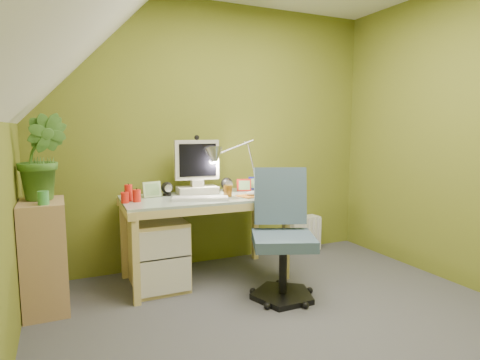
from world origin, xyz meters
name	(u,v)px	position (x,y,z in m)	size (l,w,h in m)	color
floor	(307,338)	(0.00, 0.00, -0.01)	(3.20, 3.20, 0.01)	#46464A
wall_back	(214,135)	(0.00, 1.60, 1.20)	(3.20, 0.01, 2.40)	olive
desk	(205,238)	(-0.25, 1.18, 0.35)	(1.32, 0.66, 0.70)	tan
monitor	(197,162)	(-0.25, 1.36, 0.97)	(0.39, 0.23, 0.54)	#B4B2A2
speaker_left	(167,189)	(-0.52, 1.34, 0.76)	(0.10, 0.10, 0.12)	black
speaker_right	(227,185)	(0.02, 1.34, 0.77)	(0.11, 0.11, 0.13)	black
keyboard	(200,198)	(-0.33, 1.04, 0.72)	(0.44, 0.14, 0.02)	silver
mousepad	(253,195)	(0.13, 1.04, 0.71)	(0.24, 0.17, 0.01)	#B3661C
mouse	(253,193)	(0.13, 1.04, 0.73)	(0.12, 0.08, 0.04)	white
amber_tumbler	(228,191)	(-0.07, 1.10, 0.75)	(0.07, 0.07, 0.09)	#9C6216
candle_cluster	(129,194)	(-0.85, 1.19, 0.77)	(0.17, 0.15, 0.13)	red
photo_frame_red	(244,185)	(0.17, 1.30, 0.76)	(0.13, 0.02, 0.11)	#AC1D12
photo_frame_blue	(256,183)	(0.31, 1.34, 0.76)	(0.14, 0.02, 0.12)	navy
photo_frame_green	(152,189)	(-0.65, 1.32, 0.77)	(0.15, 0.02, 0.13)	#9BBA80
desk_lamp	(244,154)	(0.20, 1.36, 1.03)	(0.61, 0.26, 0.65)	silver
side_ledge	(45,256)	(-1.45, 1.08, 0.39)	(0.29, 0.44, 0.77)	tan
potted_plant	(42,157)	(-1.43, 1.13, 1.07)	(0.33, 0.26, 0.59)	#396923
green_cup	(43,198)	(-1.43, 0.93, 0.82)	(0.07, 0.07, 0.09)	#3D9344
task_chair	(283,239)	(0.15, 0.56, 0.45)	(0.50, 0.50, 0.91)	#3D5365
radiator	(303,234)	(0.95, 1.50, 0.18)	(0.35, 0.14, 0.35)	silver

